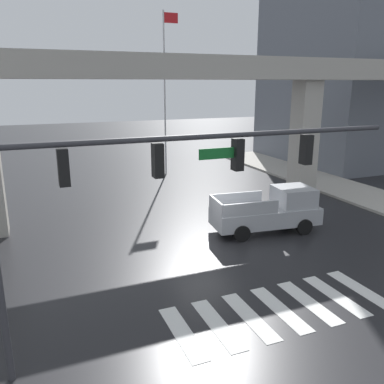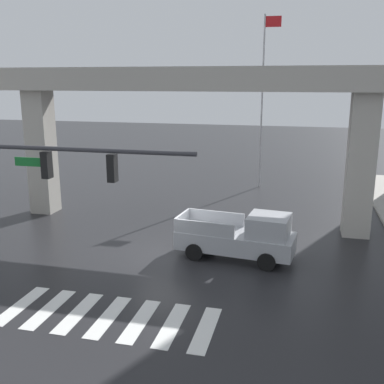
% 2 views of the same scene
% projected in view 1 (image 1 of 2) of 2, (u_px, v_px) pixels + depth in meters
% --- Properties ---
extents(ground_plane, '(120.00, 120.00, 0.00)m').
position_uv_depth(ground_plane, '(204.00, 242.00, 17.94)').
color(ground_plane, '#232326').
extents(crosswalk_stripes, '(7.15, 2.80, 0.01)m').
position_uv_depth(crosswalk_stripes, '(280.00, 309.00, 12.63)').
color(crosswalk_stripes, silver).
rests_on(crosswalk_stripes, ground).
extents(elevated_overpass, '(50.71, 2.11, 8.29)m').
position_uv_depth(elevated_overpass, '(167.00, 80.00, 20.28)').
color(elevated_overpass, '#ADA89E').
rests_on(elevated_overpass, ground).
extents(sidewalk_east, '(4.00, 36.00, 0.15)m').
position_uv_depth(sidewalk_east, '(378.00, 200.00, 24.26)').
color(sidewalk_east, '#ADA89E').
rests_on(sidewalk_east, ground).
extents(pickup_truck, '(5.28, 2.51, 2.08)m').
position_uv_depth(pickup_truck, '(271.00, 211.00, 19.15)').
color(pickup_truck, '#A8AAAF').
rests_on(pickup_truck, ground).
extents(traffic_signal_mast, '(10.89, 0.32, 6.20)m').
position_uv_depth(traffic_signal_mast, '(153.00, 177.00, 9.77)').
color(traffic_signal_mast, '#38383D').
rests_on(traffic_signal_mast, ground).
extents(flagpole, '(1.16, 0.12, 11.95)m').
position_uv_depth(flagpole, '(166.00, 85.00, 29.84)').
color(flagpole, silver).
rests_on(flagpole, ground).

